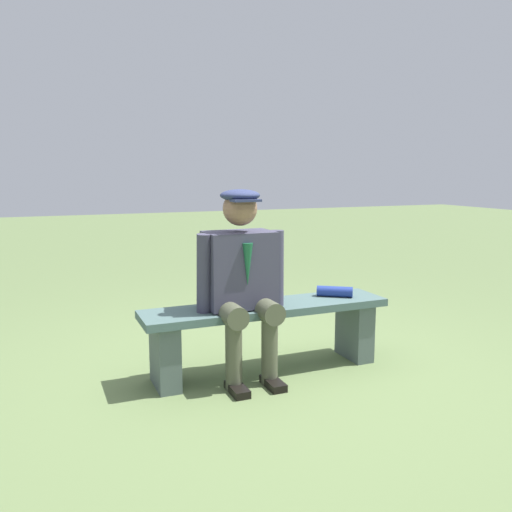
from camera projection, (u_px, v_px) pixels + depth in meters
The scene contains 4 objects.
ground_plane at pixel (267, 371), 3.83m from camera, with size 30.00×30.00×0.00m, color #607545.
bench at pixel (267, 326), 3.77m from camera, with size 1.77×0.39×0.49m.
seated_man at pixel (242, 274), 3.59m from camera, with size 0.63×0.56×1.30m.
rolled_magazine at pixel (335, 291), 3.98m from camera, with size 0.08×0.08×0.26m, color navy.
Camera 1 is at (1.48, 3.34, 1.41)m, focal length 37.42 mm.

